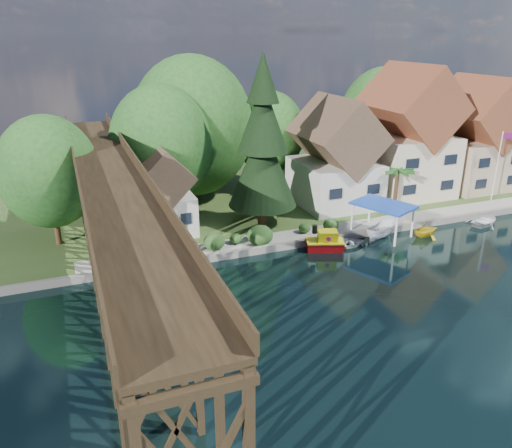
{
  "coord_description": "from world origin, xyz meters",
  "views": [
    {
      "loc": [
        -18.45,
        -27.34,
        17.41
      ],
      "look_at": [
        -5.54,
        6.0,
        3.52
      ],
      "focal_mm": 35.0,
      "sensor_mm": 36.0,
      "label": 1
    }
  ],
  "objects_px": {
    "boat_white_a": "(345,242)",
    "boat_white_b": "(485,219)",
    "house_right": "(475,141)",
    "conifer": "(263,146)",
    "flagpole": "(500,159)",
    "boat_canopy": "(382,224)",
    "trestle_bridge": "(115,223)",
    "house_left": "(335,160)",
    "shed": "(163,196)",
    "tugboat": "(325,242)",
    "palm_tree": "(398,172)",
    "house_center": "(407,140)",
    "boat_yellow": "(425,229)"
  },
  "relations": [
    {
      "from": "tugboat",
      "to": "boat_yellow",
      "type": "bearing_deg",
      "value": -3.9
    },
    {
      "from": "trestle_bridge",
      "to": "house_right",
      "type": "height_order",
      "value": "house_right"
    },
    {
      "from": "boat_canopy",
      "to": "boat_white_b",
      "type": "relative_size",
      "value": 1.54
    },
    {
      "from": "house_center",
      "to": "house_right",
      "type": "height_order",
      "value": "house_center"
    },
    {
      "from": "boat_canopy",
      "to": "boat_yellow",
      "type": "xyz_separation_m",
      "value": [
        3.97,
        -1.11,
        -0.66
      ]
    },
    {
      "from": "shed",
      "to": "palm_tree",
      "type": "xyz_separation_m",
      "value": [
        22.68,
        -2.63,
        0.63
      ]
    },
    {
      "from": "shed",
      "to": "boat_white_a",
      "type": "xyz_separation_m",
      "value": [
        14.06,
        -7.71,
        -3.46
      ]
    },
    {
      "from": "tugboat",
      "to": "boat_yellow",
      "type": "xyz_separation_m",
      "value": [
        9.84,
        -0.67,
        0.04
      ]
    },
    {
      "from": "conifer",
      "to": "house_right",
      "type": "bearing_deg",
      "value": 5.98
    },
    {
      "from": "house_center",
      "to": "boat_white_a",
      "type": "height_order",
      "value": "house_center"
    },
    {
      "from": "boat_white_a",
      "to": "boat_white_b",
      "type": "height_order",
      "value": "boat_white_b"
    },
    {
      "from": "house_center",
      "to": "tugboat",
      "type": "height_order",
      "value": "house_center"
    },
    {
      "from": "flagpole",
      "to": "boat_canopy",
      "type": "xyz_separation_m",
      "value": [
        -16.42,
        -3.46,
        -3.62
      ]
    },
    {
      "from": "shed",
      "to": "boat_white_b",
      "type": "xyz_separation_m",
      "value": [
        29.5,
        -7.83,
        -3.42
      ]
    },
    {
      "from": "conifer",
      "to": "boat_white_b",
      "type": "distance_m",
      "value": 22.9
    },
    {
      "from": "trestle_bridge",
      "to": "shed",
      "type": "xyz_separation_m",
      "value": [
        5.0,
        9.33,
        -1.52
      ]
    },
    {
      "from": "boat_canopy",
      "to": "house_left",
      "type": "bearing_deg",
      "value": 89.55
    },
    {
      "from": "trestle_bridge",
      "to": "tugboat",
      "type": "xyz_separation_m",
      "value": [
        17.06,
        1.57,
        -4.67
      ]
    },
    {
      "from": "house_left",
      "to": "tugboat",
      "type": "relative_size",
      "value": 3.11
    },
    {
      "from": "flagpole",
      "to": "boat_white_a",
      "type": "bearing_deg",
      "value": -169.24
    },
    {
      "from": "house_left",
      "to": "boat_white_b",
      "type": "relative_size",
      "value": 2.82
    },
    {
      "from": "house_center",
      "to": "flagpole",
      "type": "bearing_deg",
      "value": -38.51
    },
    {
      "from": "house_center",
      "to": "flagpole",
      "type": "relative_size",
      "value": 1.89
    },
    {
      "from": "shed",
      "to": "boat_canopy",
      "type": "height_order",
      "value": "shed"
    },
    {
      "from": "trestle_bridge",
      "to": "flagpole",
      "type": "xyz_separation_m",
      "value": [
        39.35,
        5.48,
        -0.34
      ]
    },
    {
      "from": "conifer",
      "to": "house_center",
      "type": "bearing_deg",
      "value": 10.44
    },
    {
      "from": "trestle_bridge",
      "to": "boat_yellow",
      "type": "xyz_separation_m",
      "value": [
        26.91,
        0.9,
        -4.62
      ]
    },
    {
      "from": "boat_canopy",
      "to": "boat_white_b",
      "type": "bearing_deg",
      "value": -2.58
    },
    {
      "from": "conifer",
      "to": "palm_tree",
      "type": "relative_size",
      "value": 3.4
    },
    {
      "from": "trestle_bridge",
      "to": "tugboat",
      "type": "height_order",
      "value": "trestle_bridge"
    },
    {
      "from": "tugboat",
      "to": "boat_white_a",
      "type": "bearing_deg",
      "value": 1.37
    },
    {
      "from": "house_center",
      "to": "boat_yellow",
      "type": "height_order",
      "value": "house_center"
    },
    {
      "from": "shed",
      "to": "flagpole",
      "type": "height_order",
      "value": "shed"
    },
    {
      "from": "house_right",
      "to": "conifer",
      "type": "height_order",
      "value": "conifer"
    },
    {
      "from": "boat_canopy",
      "to": "boat_white_b",
      "type": "distance_m",
      "value": 11.62
    },
    {
      "from": "conifer",
      "to": "boat_white_b",
      "type": "xyz_separation_m",
      "value": [
        20.63,
        -6.49,
        -7.51
      ]
    },
    {
      "from": "boat_white_a",
      "to": "tugboat",
      "type": "bearing_deg",
      "value": 99.77
    },
    {
      "from": "boat_white_b",
      "to": "tugboat",
      "type": "bearing_deg",
      "value": 67.39
    },
    {
      "from": "flagpole",
      "to": "boat_yellow",
      "type": "relative_size",
      "value": 2.67
    },
    {
      "from": "flagpole",
      "to": "boat_canopy",
      "type": "distance_m",
      "value": 17.17
    },
    {
      "from": "house_right",
      "to": "boat_white_b",
      "type": "height_order",
      "value": "house_right"
    },
    {
      "from": "house_left",
      "to": "palm_tree",
      "type": "xyz_separation_m",
      "value": [
        4.68,
        -4.13,
        -0.68
      ]
    },
    {
      "from": "shed",
      "to": "palm_tree",
      "type": "distance_m",
      "value": 22.84
    },
    {
      "from": "trestle_bridge",
      "to": "house_left",
      "type": "height_order",
      "value": "house_left"
    },
    {
      "from": "boat_white_a",
      "to": "trestle_bridge",
      "type": "bearing_deg",
      "value": 103.25
    },
    {
      "from": "house_left",
      "to": "tugboat",
      "type": "distance_m",
      "value": 11.86
    },
    {
      "from": "flagpole",
      "to": "trestle_bridge",
      "type": "bearing_deg",
      "value": -172.08
    },
    {
      "from": "flagpole",
      "to": "boat_yellow",
      "type": "bearing_deg",
      "value": -159.82
    },
    {
      "from": "flagpole",
      "to": "boat_canopy",
      "type": "height_order",
      "value": "flagpole"
    },
    {
      "from": "shed",
      "to": "tugboat",
      "type": "relative_size",
      "value": 2.21
    }
  ]
}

